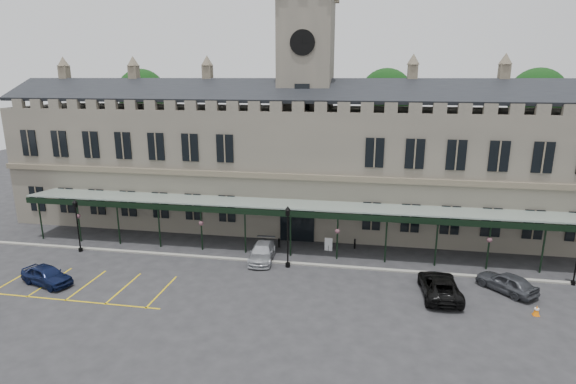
% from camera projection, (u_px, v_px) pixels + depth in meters
% --- Properties ---
extents(ground, '(140.00, 140.00, 0.00)m').
position_uv_depth(ground, '(273.00, 294.00, 31.97)').
color(ground, '#262528').
extents(station_building, '(60.00, 10.36, 17.30)m').
position_uv_depth(station_building, '(305.00, 164.00, 45.53)').
color(station_building, '#615C51').
rests_on(station_building, ground).
extents(clock_tower, '(5.60, 5.60, 24.80)m').
position_uv_depth(clock_tower, '(306.00, 97.00, 43.96)').
color(clock_tower, '#615C51').
rests_on(clock_tower, ground).
extents(canopy, '(50.00, 4.10, 4.30)m').
position_uv_depth(canopy, '(291.00, 228.00, 38.49)').
color(canopy, '#8C9E93').
rests_on(canopy, ground).
extents(kerb, '(60.00, 0.40, 0.12)m').
position_uv_depth(kerb, '(287.00, 263.00, 37.20)').
color(kerb, gray).
rests_on(kerb, ground).
extents(parking_markings, '(16.00, 6.00, 0.01)m').
position_uv_depth(parking_markings, '(83.00, 288.00, 32.91)').
color(parking_markings, gold).
rests_on(parking_markings, ground).
extents(tree_behind_left, '(6.00, 6.00, 16.00)m').
position_uv_depth(tree_behind_left, '(142.00, 95.00, 56.34)').
color(tree_behind_left, '#332314').
rests_on(tree_behind_left, ground).
extents(tree_behind_mid, '(6.00, 6.00, 16.00)m').
position_uv_depth(tree_behind_mid, '(386.00, 97.00, 51.27)').
color(tree_behind_mid, '#332314').
rests_on(tree_behind_mid, ground).
extents(tree_behind_right, '(6.00, 6.00, 16.00)m').
position_uv_depth(tree_behind_right, '(537.00, 98.00, 48.56)').
color(tree_behind_right, '#332314').
rests_on(tree_behind_right, ground).
extents(lamp_post_left, '(0.45, 0.45, 4.80)m').
position_uv_depth(lamp_post_left, '(77.00, 221.00, 39.09)').
color(lamp_post_left, black).
rests_on(lamp_post_left, ground).
extents(lamp_post_mid, '(0.49, 0.49, 5.16)m').
position_uv_depth(lamp_post_mid, '(288.00, 231.00, 35.79)').
color(lamp_post_mid, black).
rests_on(lamp_post_mid, ground).
extents(traffic_cone, '(0.44, 0.44, 0.69)m').
position_uv_depth(traffic_cone, '(537.00, 311.00, 29.05)').
color(traffic_cone, orange).
rests_on(traffic_cone, ground).
extents(sign_board, '(0.70, 0.10, 1.19)m').
position_uv_depth(sign_board, '(328.00, 244.00, 39.82)').
color(sign_board, black).
rests_on(sign_board, ground).
extents(bollard_left, '(0.15, 0.15, 0.84)m').
position_uv_depth(bollard_left, '(279.00, 243.00, 40.67)').
color(bollard_left, black).
rests_on(bollard_left, ground).
extents(bollard_right, '(0.16, 0.16, 0.91)m').
position_uv_depth(bollard_right, '(355.00, 244.00, 40.33)').
color(bollard_right, black).
rests_on(bollard_right, ground).
extents(car_left_a, '(4.58, 2.93, 1.45)m').
position_uv_depth(car_left_a, '(47.00, 275.00, 33.33)').
color(car_left_a, '#0C1537').
rests_on(car_left_a, ground).
extents(car_taxi, '(2.26, 4.87, 1.38)m').
position_uv_depth(car_taxi, '(262.00, 252.00, 37.82)').
color(car_taxi, '#A7AAAF').
rests_on(car_taxi, ground).
extents(car_van, '(2.68, 5.45, 1.49)m').
position_uv_depth(car_van, '(440.00, 286.00, 31.60)').
color(car_van, black).
rests_on(car_van, ground).
extents(car_right_a, '(4.15, 4.29, 1.45)m').
position_uv_depth(car_right_a, '(507.00, 282.00, 32.18)').
color(car_right_a, '#393C41').
rests_on(car_right_a, ground).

